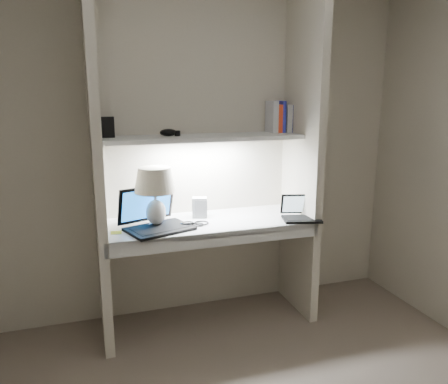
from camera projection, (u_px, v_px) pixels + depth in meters
name	position (u px, v px, depth m)	size (l,w,h in m)	color
back_wall	(197.00, 149.00, 3.24)	(3.20, 0.01, 2.50)	beige
alcove_panel_left	(97.00, 158.00, 2.77)	(0.06, 0.55, 2.50)	beige
alcove_panel_right	(303.00, 149.00, 3.21)	(0.06, 0.55, 2.50)	beige
desk	(208.00, 224.00, 3.10)	(1.40, 0.55, 0.04)	white
desk_apron	(219.00, 239.00, 2.86)	(1.46, 0.03, 0.10)	silver
shelf	(203.00, 138.00, 3.05)	(1.40, 0.36, 0.03)	silver
strip_light	(203.00, 141.00, 3.06)	(0.60, 0.04, 0.01)	white
table_lamp	(155.00, 187.00, 2.90)	(0.28, 0.28, 0.41)	white
laptop_main	(155.00, 219.00, 2.92)	(0.50, 0.47, 0.27)	black
laptop_netbook	(301.00, 213.00, 3.14)	(0.31, 0.29, 0.17)	black
speaker	(200.00, 207.00, 3.17)	(0.11, 0.07, 0.15)	silver
mouse	(187.00, 224.00, 2.96)	(0.10, 0.06, 0.04)	black
cable_coil	(201.00, 223.00, 3.02)	(0.10, 0.10, 0.01)	black
sticky_note	(116.00, 233.00, 2.83)	(0.07, 0.07, 0.00)	yellow
book_row	(282.00, 117.00, 3.31)	(0.22, 0.16, 0.23)	beige
shelf_box	(108.00, 127.00, 2.90)	(0.08, 0.06, 0.14)	black
shelf_gadget	(168.00, 132.00, 2.99)	(0.12, 0.09, 0.05)	black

